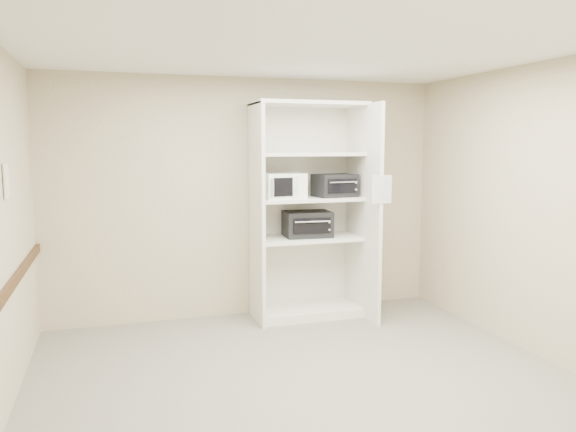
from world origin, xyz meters
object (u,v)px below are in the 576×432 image
object	(u,v)px
microwave	(282,186)
toaster_oven_upper	(335,185)
shelving_unit	(312,218)
toaster_oven_lower	(307,224)

from	to	relation	value
microwave	toaster_oven_upper	distance (m)	0.62
shelving_unit	toaster_oven_upper	xyz separation A→B (m)	(0.25, -0.06, 0.37)
microwave	toaster_oven_lower	xyz separation A→B (m)	(0.32, 0.06, -0.44)
shelving_unit	toaster_oven_upper	size ratio (longest dim) A/B	5.46
microwave	toaster_oven_upper	bearing A→B (deg)	-7.18
shelving_unit	toaster_oven_lower	xyz separation A→B (m)	(-0.05, 0.01, -0.07)
toaster_oven_lower	toaster_oven_upper	bearing A→B (deg)	-7.88
toaster_oven_lower	shelving_unit	bearing A→B (deg)	-4.16
microwave	toaster_oven_lower	size ratio (longest dim) A/B	0.88
shelving_unit	microwave	distance (m)	0.53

